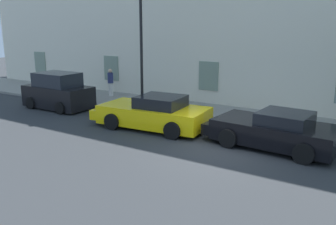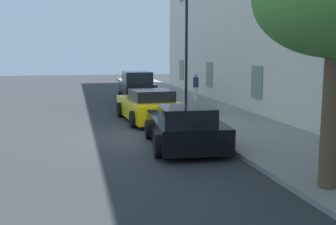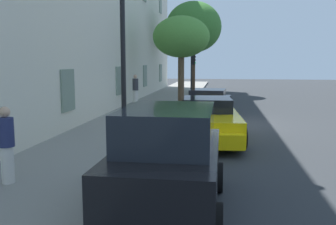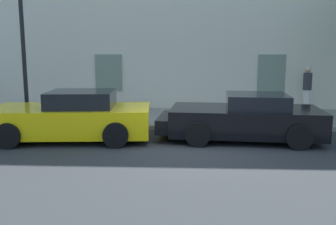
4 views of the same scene
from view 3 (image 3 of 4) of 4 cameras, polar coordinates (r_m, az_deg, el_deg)
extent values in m
plane|color=#2B2D30|center=(16.08, 9.00, -1.61)|extent=(80.00, 80.00, 0.00)
cube|color=gray|center=(16.48, -4.53, -1.06)|extent=(60.00, 3.69, 0.14)
cube|color=gray|center=(13.72, -15.16, 3.32)|extent=(1.10, 0.06, 1.50)
cube|color=gray|center=(19.98, -7.52, 4.88)|extent=(1.10, 0.06, 1.50)
cube|color=gray|center=(26.43, -3.55, 5.65)|extent=(1.10, 0.06, 1.50)
cube|color=gray|center=(32.96, -1.14, 6.11)|extent=(1.10, 0.06, 1.50)
cube|color=gray|center=(33.30, -1.17, 16.29)|extent=(1.10, 0.06, 1.50)
cube|color=yellow|center=(12.64, 6.03, -1.64)|extent=(4.62, 2.38, 0.76)
cube|color=black|center=(12.88, 6.01, 1.27)|extent=(1.91, 1.76, 0.46)
cube|color=yellow|center=(10.72, 6.39, -3.88)|extent=(1.48, 1.97, 0.42)
cylinder|color=black|center=(11.40, 11.38, -3.87)|extent=(0.69, 0.29, 0.67)
cylinder|color=black|center=(11.32, 1.10, -3.80)|extent=(0.69, 0.29, 0.67)
cylinder|color=black|center=(14.11, 9.95, -1.58)|extent=(0.69, 0.29, 0.67)
cylinder|color=black|center=(14.04, 1.66, -1.51)|extent=(0.69, 0.29, 0.67)
cube|color=black|center=(17.55, 6.02, 0.99)|extent=(4.30, 2.31, 0.73)
cube|color=black|center=(17.80, 6.17, 2.93)|extent=(1.78, 1.72, 0.40)
cube|color=black|center=(15.77, 5.22, -0.12)|extent=(1.38, 1.93, 0.40)
cylinder|color=black|center=(16.22, 8.97, -0.35)|extent=(0.68, 0.29, 0.66)
cylinder|color=black|center=(16.47, 2.02, -0.13)|extent=(0.68, 0.29, 0.66)
cylinder|color=black|center=(18.77, 9.51, 0.75)|extent=(0.68, 0.29, 0.66)
cylinder|color=black|center=(18.99, 3.49, 0.93)|extent=(0.68, 0.29, 0.66)
cube|color=black|center=(6.61, 0.00, -9.78)|extent=(3.62, 1.73, 1.07)
cube|color=#1E232B|center=(6.40, 0.00, -2.27)|extent=(2.17, 1.52, 0.68)
cylinder|color=black|center=(5.65, 7.39, -16.53)|extent=(0.60, 0.20, 0.60)
cylinder|color=black|center=(5.92, -10.23, -15.40)|extent=(0.60, 0.20, 0.60)
cylinder|color=black|center=(7.68, 7.70, -9.84)|extent=(0.60, 0.20, 0.60)
cylinder|color=black|center=(7.88, -5.15, -9.33)|extent=(0.60, 0.20, 0.60)
cylinder|color=#473323|center=(29.49, 3.89, 6.70)|extent=(0.33, 0.33, 3.76)
ellipsoid|color=#38722D|center=(29.60, 3.95, 12.99)|extent=(4.32, 4.32, 3.91)
cylinder|color=brown|center=(22.43, 2.02, 5.45)|extent=(0.38, 0.38, 3.07)
ellipsoid|color=#4C8C38|center=(22.46, 2.05, 11.57)|extent=(3.39, 3.39, 2.46)
cylinder|color=black|center=(25.79, 3.61, 5.72)|extent=(0.10, 0.10, 3.03)
cube|color=black|center=(25.76, 3.94, 8.08)|extent=(0.22, 0.20, 0.66)
sphere|color=black|center=(25.75, 4.19, 8.55)|extent=(0.12, 0.12, 0.12)
sphere|color=black|center=(25.75, 4.19, 8.08)|extent=(0.12, 0.12, 0.12)
sphere|color=green|center=(25.75, 4.18, 7.61)|extent=(0.12, 0.12, 0.12)
cylinder|color=black|center=(10.60, -6.98, 11.86)|extent=(0.14, 0.14, 6.47)
cylinder|color=silver|center=(8.34, -23.44, -7.41)|extent=(0.31, 0.31, 0.77)
cylinder|color=navy|center=(8.19, -23.70, -2.81)|extent=(0.39, 0.39, 0.59)
sphere|color=tan|center=(8.13, -23.86, 0.08)|extent=(0.22, 0.22, 0.22)
cylinder|color=silver|center=(21.13, -5.02, 2.27)|extent=(0.29, 0.29, 0.85)
cylinder|color=#333338|center=(21.07, -5.04, 4.32)|extent=(0.37, 0.37, 0.66)
sphere|color=tan|center=(21.05, -5.06, 5.54)|extent=(0.22, 0.22, 0.22)
camera|label=1|loc=(23.49, 37.86, 9.97)|focal=37.98mm
camera|label=2|loc=(29.61, 13.67, 8.34)|focal=43.05mm
camera|label=4|loc=(18.47, 40.31, 5.64)|focal=39.52mm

